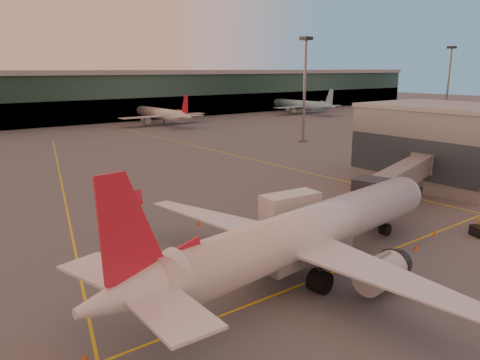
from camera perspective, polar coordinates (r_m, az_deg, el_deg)
ground at (r=40.48m, az=15.45°, el=-13.63°), size 600.00×600.00×0.00m
taxi_markings at (r=71.45m, az=-18.42°, el=-1.94°), size 100.12×173.00×0.01m
gate_building at (r=82.22m, az=23.45°, el=4.07°), size 18.40×22.40×12.60m
mast_east_near at (r=118.49m, az=7.91°, el=11.74°), size 2.40×2.40×25.60m
mast_east_far at (r=181.73m, az=24.10°, el=11.27°), size 2.40×2.40×25.60m
main_airplane at (r=41.21m, az=7.61°, el=-6.70°), size 40.72×36.80×12.29m
jet_bridge at (r=65.82m, az=19.47°, el=0.46°), size 24.79×9.94×6.02m
catering_truck at (r=51.00m, az=6.21°, el=-4.02°), size 6.73×3.50×5.04m
cone_nose at (r=56.55m, az=22.65°, el=-6.04°), size 0.41×0.41×0.53m
cone_tail at (r=33.27m, az=-18.45°, el=-19.78°), size 0.39×0.39×0.50m
cone_wing_left at (r=55.84m, az=-5.12°, el=-5.23°), size 0.46×0.46×0.58m
cone_fwd at (r=51.64m, az=20.69°, el=-7.66°), size 0.45×0.45×0.58m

